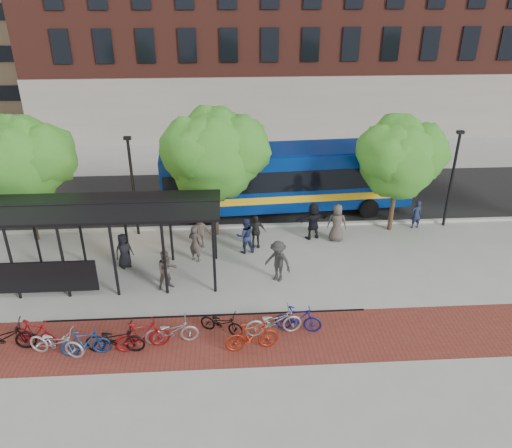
{
  "coord_description": "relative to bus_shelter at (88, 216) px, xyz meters",
  "views": [
    {
      "loc": [
        -2.37,
        -19.37,
        11.91
      ],
      "look_at": [
        -1.11,
        1.14,
        1.6
      ],
      "focal_mm": 35.0,
      "sensor_mm": 36.0,
      "label": 1
    }
  ],
  "objects": [
    {
      "name": "bike_2",
      "position": [
        -0.31,
        -4.95,
        -2.46
      ],
      "size": [
        2.19,
        1.25,
        1.09
      ],
      "primitive_type": "imported",
      "rotation": [
        0.0,
        0.0,
        1.3
      ],
      "color": "#AFAEB1",
      "rests_on": "ground"
    },
    {
      "name": "bike_4",
      "position": [
        1.7,
        -4.9,
        -2.45
      ],
      "size": [
        2.11,
        0.82,
        1.09
      ],
      "primitive_type": "imported",
      "rotation": [
        0.0,
        0.0,
        1.52
      ],
      "color": "black",
      "rests_on": "ground"
    },
    {
      "name": "tree_a",
      "position": [
        -3.77,
        3.83,
        1.24
      ],
      "size": [
        4.9,
        4.0,
        6.18
      ],
      "color": "#382619",
      "rests_on": "ground"
    },
    {
      "name": "pedestrian_1",
      "position": [
        4.21,
        1.23,
        -2.11
      ],
      "size": [
        0.78,
        0.7,
        1.78
      ],
      "primitive_type": "imported",
      "rotation": [
        0.0,
        0.0,
        2.6
      ],
      "color": "#453B37",
      "rests_on": "ground"
    },
    {
      "name": "bike_1",
      "position": [
        -1.19,
        -4.39,
        -2.48
      ],
      "size": [
        1.8,
        1.0,
        1.04
      ],
      "primitive_type": "imported",
      "rotation": [
        0.0,
        0.0,
        1.26
      ],
      "color": "maroon",
      "rests_on": "ground"
    },
    {
      "name": "tree_b",
      "position": [
        5.23,
        3.83,
        1.46
      ],
      "size": [
        5.15,
        4.2,
        6.47
      ],
      "color": "#382619",
      "rests_on": "ground"
    },
    {
      "name": "asphalt_street",
      "position": [
        8.13,
        8.48,
        -2.99
      ],
      "size": [
        160.0,
        8.0,
        0.01
      ],
      "primitive_type": "cube",
      "color": "black",
      "rests_on": "ground"
    },
    {
      "name": "pedestrian_9",
      "position": [
        7.82,
        -0.67,
        -2.05
      ],
      "size": [
        1.4,
        1.28,
        1.89
      ],
      "primitive_type": "imported",
      "rotation": [
        0.0,
        0.0,
        5.66
      ],
      "color": "#2B2B2B",
      "rests_on": "ground"
    },
    {
      "name": "pedestrian_7",
      "position": [
        15.49,
        3.87,
        -2.23
      ],
      "size": [
        0.61,
        0.45,
        1.55
      ],
      "primitive_type": "imported",
      "rotation": [
        0.0,
        0.0,
        3.3
      ],
      "color": "#1C2542",
      "rests_on": "ground"
    },
    {
      "name": "bus",
      "position": [
        8.98,
        6.45,
        -0.91
      ],
      "size": [
        13.63,
        3.84,
        3.64
      ],
      "rotation": [
        0.0,
        0.0,
        0.06
      ],
      "color": "navy",
      "rests_on": "ground"
    },
    {
      "name": "bike_0",
      "position": [
        -2.2,
        -4.61,
        -2.43
      ],
      "size": [
        2.25,
        1.04,
        1.14
      ],
      "primitive_type": "imported",
      "rotation": [
        0.0,
        0.0,
        1.71
      ],
      "color": "black",
      "rests_on": "ground"
    },
    {
      "name": "tree_c",
      "position": [
        14.22,
        3.83,
        1.06
      ],
      "size": [
        4.66,
        3.8,
        5.92
      ],
      "color": "#382619",
      "rests_on": "ground"
    },
    {
      "name": "ground",
      "position": [
        8.13,
        0.48,
        -3.0
      ],
      "size": [
        160.0,
        160.0,
        0.0
      ],
      "primitive_type": "plane",
      "color": "#9E9E99",
      "rests_on": "ground"
    },
    {
      "name": "bike_rack_rail",
      "position": [
        4.83,
        -3.62,
        -3.0
      ],
      "size": [
        12.0,
        0.05,
        0.95
      ],
      "primitive_type": "cube",
      "color": "black",
      "rests_on": "ground"
    },
    {
      "name": "pedestrian_6",
      "position": [
        11.09,
        2.76,
        -2.03
      ],
      "size": [
        1.06,
        0.81,
        1.93
      ],
      "primitive_type": "imported",
      "rotation": [
        0.0,
        0.0,
        2.92
      ],
      "color": "#48403A",
      "rests_on": "ground"
    },
    {
      "name": "pedestrian_8",
      "position": [
        3.15,
        -1.02,
        -2.1
      ],
      "size": [
        1.06,
        0.94,
        1.79
      ],
      "primitive_type": "imported",
      "rotation": [
        0.0,
        0.0,
        0.37
      ],
      "color": "brown",
      "rests_on": "ground"
    },
    {
      "name": "pedestrian_4",
      "position": [
        7.04,
        2.34,
        -2.16
      ],
      "size": [
        0.99,
        0.44,
        1.68
      ],
      "primitive_type": "imported",
      "rotation": [
        0.0,
        0.0,
        6.31
      ],
      "color": "#242424",
      "rests_on": "ground"
    },
    {
      "name": "bike_3",
      "position": [
        0.71,
        -5.01,
        -2.48
      ],
      "size": [
        1.76,
        0.65,
        1.04
      ],
      "primitive_type": "imported",
      "rotation": [
        0.0,
        0.0,
        1.67
      ],
      "color": "navy",
      "rests_on": "ground"
    },
    {
      "name": "bike_9",
      "position": [
        6.46,
        -5.08,
        -2.42
      ],
      "size": [
        1.98,
        0.82,
        1.16
      ],
      "primitive_type": "imported",
      "rotation": [
        0.0,
        0.0,
        1.72
      ],
      "color": "#9D240E",
      "rests_on": "ground"
    },
    {
      "name": "building_brick",
      "position": [
        18.13,
        26.48,
        7.0
      ],
      "size": [
        55.0,
        14.0,
        20.0
      ],
      "primitive_type": "cube",
      "color": "#5C2920",
      "rests_on": "ground"
    },
    {
      "name": "lamp_post_left",
      "position": [
        1.13,
        4.08,
        -0.25
      ],
      "size": [
        0.35,
        0.2,
        5.12
      ],
      "color": "black",
      "rests_on": "ground"
    },
    {
      "name": "lamp_post_right",
      "position": [
        17.13,
        4.08,
        -0.25
      ],
      "size": [
        0.35,
        0.2,
        5.12
      ],
      "color": "black",
      "rests_on": "ground"
    },
    {
      "name": "pedestrian_5",
      "position": [
        9.96,
        3.07,
        -2.05
      ],
      "size": [
        1.85,
        1.03,
        1.91
      ],
      "primitive_type": "imported",
      "rotation": [
        0.0,
        0.0,
        3.42
      ],
      "color": "black",
      "rests_on": "ground"
    },
    {
      "name": "bike_8",
      "position": [
        5.4,
        -4.09,
        -2.55
      ],
      "size": [
        1.79,
        1.22,
        0.89
      ],
      "primitive_type": "imported",
      "rotation": [
        0.0,
        0.0,
        1.16
      ],
      "color": "black",
      "rests_on": "ground"
    },
    {
      "name": "bike_10",
      "position": [
        7.3,
        -4.28,
        -2.44
      ],
      "size": [
        2.2,
        1.03,
        1.11
      ],
      "primitive_type": "imported",
      "rotation": [
        0.0,
        0.0,
        1.71
      ],
      "color": "gray",
      "rests_on": "ground"
    },
    {
      "name": "bike_6",
      "position": [
        3.62,
        -4.53,
        -2.5
      ],
      "size": [
        1.98,
        0.87,
        1.01
      ],
      "primitive_type": "imported",
      "rotation": [
        0.0,
        0.0,
        1.68
      ],
      "color": "gray",
      "rests_on": "ground"
    },
    {
      "name": "bike_5",
      "position": [
        2.63,
        -4.82,
        -2.42
      ],
      "size": [
        2.01,
        0.97,
        1.17
      ],
      "primitive_type": "imported",
      "rotation": [
        0.0,
        0.0,
        1.8
      ],
      "color": "maroon",
      "rests_on": "ground"
    },
    {
      "name": "curb",
      "position": [
        8.13,
        4.48,
        -2.94
      ],
      "size": [
        160.0,
        0.25,
        0.12
      ],
      "primitive_type": "cube",
      "color": "#B7B7B2",
      "rests_on": "ground"
    },
    {
      "name": "brick_strip",
      "position": [
        6.13,
        -4.52,
        -3.0
      ],
      "size": [
        24.0,
        3.0,
        0.01
      ],
      "primitive_type": "cube",
      "color": "maroon",
      "rests_on": "ground"
    },
    {
      "name": "pedestrian_2",
      "position": [
        6.53,
        1.86,
        -2.12
      ],
      "size": [
        0.95,
        0.8,
        1.76
      ],
      "primitive_type": "imported",
      "rotation": [
        0.0,
        0.0,
        3.3
      ],
      "color": "#212B4E",
      "rests_on": "ground"
    },
    {
      "name": "pedestrian_3",
      "position": [
        4.4,
        2.47,
        -2.12
      ],
      "size": [
        1.18,
        0.74,
        1.76
      ],
      "primitive_type": "imported",
      "rotation": [
        0.0,
        0.0,
        0.08
      ],
      "color": "#50443C",
      "rests_on": "ground"
    },
    {
      "name": "bike_11",
      "position": [
        8.23,
        -4.14,
        -2.47
      ],
      "size": [
        1.82,
        0.88,
        1.05
      ],
      "primitive_type": "imported",
      "rotation": [
        0.0,
        0.0,
        1.34
      ],
      "color": "navy",
      "rests_on": "ground"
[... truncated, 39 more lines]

